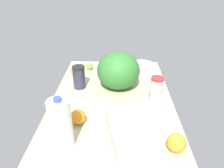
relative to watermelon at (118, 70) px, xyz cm
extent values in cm
cube|color=#B5AF89|center=(14.76, -3.83, -14.02)|extent=(120.00, 76.00, 3.00)
ellipsoid|color=#2D6E2C|center=(0.00, 0.00, 0.00)|extent=(29.17, 29.17, 25.04)
cube|color=beige|center=(51.44, 2.15, -9.15)|extent=(34.92, 18.10, 6.74)
cylinder|color=#2B2B3F|center=(1.87, -26.84, -5.25)|extent=(8.32, 8.32, 14.55)
cylinder|color=black|center=(1.87, -26.84, 2.73)|extent=(8.57, 8.57, 1.40)
cylinder|color=silver|center=(21.21, 22.76, -4.14)|extent=(7.17, 7.17, 16.77)
cylinder|color=red|center=(21.21, 22.76, 4.95)|extent=(7.39, 7.39, 1.40)
cylinder|color=silver|center=(-29.60, 19.74, -9.91)|extent=(17.59, 17.59, 5.22)
cylinder|color=white|center=(58.27, -25.29, -0.08)|extent=(10.21, 10.21, 24.88)
cylinder|color=blue|center=(58.27, -25.29, 13.26)|extent=(3.57, 3.57, 1.80)
sphere|color=#5DAC3C|center=(-6.06, 27.97, -10.00)|extent=(5.04, 5.04, 5.04)
sphere|color=orange|center=(-17.75, -33.12, -8.55)|extent=(7.93, 7.93, 7.93)
sphere|color=orange|center=(59.42, 26.84, -8.15)|extent=(8.75, 8.75, 8.75)
sphere|color=#66BA39|center=(-28.26, -23.64, -9.67)|extent=(5.69, 5.69, 5.69)
sphere|color=orange|center=(41.31, -21.20, -8.43)|extent=(8.18, 8.18, 8.18)
camera|label=1|loc=(134.43, 0.03, 62.23)|focal=35.00mm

